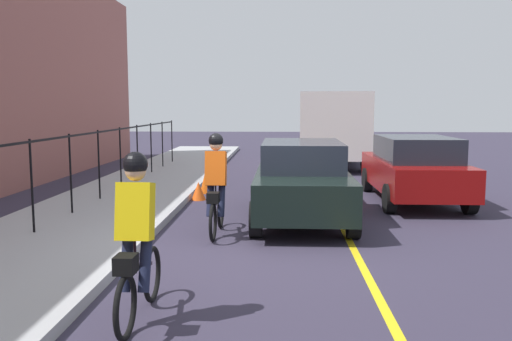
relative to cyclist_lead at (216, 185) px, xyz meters
name	(u,v)px	position (x,y,z in m)	size (l,w,h in m)	color
ground_plane	(255,246)	(-0.68, -0.72, -0.91)	(80.00, 80.00, 0.00)	#322D3F
lane_line_centre	(352,247)	(-0.68, -2.32, -0.91)	(36.00, 0.12, 0.01)	yellow
sidewalk	(53,239)	(-0.68, 2.68, -0.84)	(40.00, 3.20, 0.15)	#A4A5A8
iron_fence	(52,159)	(0.32, 3.08, 0.41)	(21.99, 0.04, 1.60)	black
cyclist_lead	(216,185)	(0.00, 0.00, 0.00)	(1.71, 0.36, 1.83)	black
cyclist_follow	(137,238)	(-3.87, 0.38, 0.00)	(1.71, 0.36, 1.83)	black
patrol_sedan	(414,168)	(3.60, -4.34, -0.09)	(4.40, 1.93, 1.58)	maroon
parked_sedan_rear	(302,179)	(1.45, -1.57, -0.09)	(4.41, 1.95, 1.58)	black
box_truck_background	(332,126)	(11.49, -3.13, 0.64)	(6.81, 2.79, 2.78)	silver
traffic_cone_near	(207,180)	(4.65, 0.82, -0.57)	(0.36, 0.36, 0.68)	#EC5D11
traffic_cone_far	(199,191)	(3.61, 0.87, -0.69)	(0.36, 0.36, 0.45)	#F85A15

